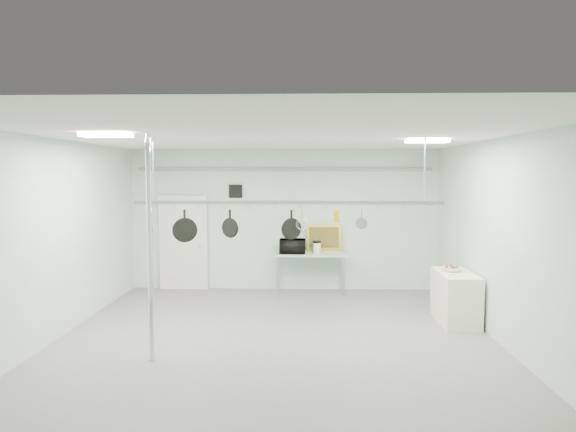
{
  "coord_description": "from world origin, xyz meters",
  "views": [
    {
      "loc": [
        0.44,
        -7.64,
        2.64
      ],
      "look_at": [
        0.18,
        1.0,
        1.93
      ],
      "focal_mm": 32.0,
      "sensor_mm": 36.0,
      "label": 1
    }
  ],
  "objects_px": {
    "skillet_mid": "(230,224)",
    "skillet_right": "(291,225)",
    "microwave": "(293,246)",
    "pot_rack": "(288,201)",
    "prep_table": "(310,256)",
    "skillet_left": "(185,226)",
    "chrome_pole": "(150,249)",
    "side_cabinet": "(455,298)",
    "coffee_canister": "(317,248)",
    "fruit_bowl": "(452,269)"
  },
  "relations": [
    {
      "from": "side_cabinet",
      "to": "skillet_left",
      "type": "height_order",
      "value": "skillet_left"
    },
    {
      "from": "fruit_bowl",
      "to": "skillet_left",
      "type": "relative_size",
      "value": 0.65
    },
    {
      "from": "skillet_right",
      "to": "coffee_canister",
      "type": "bearing_deg",
      "value": 55.9
    },
    {
      "from": "pot_rack",
      "to": "skillet_right",
      "type": "bearing_deg",
      "value": 0.0
    },
    {
      "from": "fruit_bowl",
      "to": "skillet_right",
      "type": "bearing_deg",
      "value": -157.02
    },
    {
      "from": "side_cabinet",
      "to": "prep_table",
      "type": "bearing_deg",
      "value": 139.21
    },
    {
      "from": "microwave",
      "to": "skillet_mid",
      "type": "distance_m",
      "value": 3.43
    },
    {
      "from": "pot_rack",
      "to": "side_cabinet",
      "type": "bearing_deg",
      "value": 20.45
    },
    {
      "from": "prep_table",
      "to": "pot_rack",
      "type": "height_order",
      "value": "pot_rack"
    },
    {
      "from": "coffee_canister",
      "to": "prep_table",
      "type": "bearing_deg",
      "value": 174.81
    },
    {
      "from": "skillet_right",
      "to": "chrome_pole",
      "type": "bearing_deg",
      "value": 178.96
    },
    {
      "from": "chrome_pole",
      "to": "skillet_mid",
      "type": "bearing_deg",
      "value": 42.08
    },
    {
      "from": "prep_table",
      "to": "fruit_bowl",
      "type": "relative_size",
      "value": 4.89
    },
    {
      "from": "prep_table",
      "to": "coffee_canister",
      "type": "height_order",
      "value": "coffee_canister"
    },
    {
      "from": "side_cabinet",
      "to": "pot_rack",
      "type": "height_order",
      "value": "pot_rack"
    },
    {
      "from": "coffee_canister",
      "to": "skillet_mid",
      "type": "bearing_deg",
      "value": -113.72
    },
    {
      "from": "coffee_canister",
      "to": "skillet_mid",
      "type": "distance_m",
      "value": 3.69
    },
    {
      "from": "pot_rack",
      "to": "skillet_left",
      "type": "xyz_separation_m",
      "value": [
        -1.62,
        0.0,
        -0.4
      ]
    },
    {
      "from": "prep_table",
      "to": "microwave",
      "type": "xyz_separation_m",
      "value": [
        -0.39,
        -0.1,
        0.23
      ]
    },
    {
      "from": "prep_table",
      "to": "coffee_canister",
      "type": "distance_m",
      "value": 0.23
    },
    {
      "from": "side_cabinet",
      "to": "skillet_right",
      "type": "xyz_separation_m",
      "value": [
        -2.89,
        -1.1,
        1.4
      ]
    },
    {
      "from": "skillet_right",
      "to": "fruit_bowl",
      "type": "bearing_deg",
      "value": -2.75
    },
    {
      "from": "chrome_pole",
      "to": "microwave",
      "type": "distance_m",
      "value": 4.56
    },
    {
      "from": "skillet_mid",
      "to": "microwave",
      "type": "bearing_deg",
      "value": 103.1
    },
    {
      "from": "chrome_pole",
      "to": "skillet_left",
      "type": "relative_size",
      "value": 6.34
    },
    {
      "from": "side_cabinet",
      "to": "microwave",
      "type": "distance_m",
      "value": 3.67
    },
    {
      "from": "microwave",
      "to": "skillet_left",
      "type": "height_order",
      "value": "skillet_left"
    },
    {
      "from": "prep_table",
      "to": "skillet_mid",
      "type": "xyz_separation_m",
      "value": [
        -1.3,
        -3.3,
        1.03
      ]
    },
    {
      "from": "microwave",
      "to": "fruit_bowl",
      "type": "height_order",
      "value": "microwave"
    },
    {
      "from": "chrome_pole",
      "to": "side_cabinet",
      "type": "distance_m",
      "value": 5.37
    },
    {
      "from": "chrome_pole",
      "to": "microwave",
      "type": "height_order",
      "value": "chrome_pole"
    },
    {
      "from": "side_cabinet",
      "to": "coffee_canister",
      "type": "xyz_separation_m",
      "value": [
        -2.41,
        2.19,
        0.57
      ]
    },
    {
      "from": "coffee_canister",
      "to": "pot_rack",
      "type": "bearing_deg",
      "value": -99.35
    },
    {
      "from": "chrome_pole",
      "to": "fruit_bowl",
      "type": "relative_size",
      "value": 9.79
    },
    {
      "from": "side_cabinet",
      "to": "skillet_left",
      "type": "distance_m",
      "value": 4.9
    },
    {
      "from": "pot_rack",
      "to": "fruit_bowl",
      "type": "bearing_deg",
      "value": 22.57
    },
    {
      "from": "fruit_bowl",
      "to": "prep_table",
      "type": "bearing_deg",
      "value": 140.14
    },
    {
      "from": "microwave",
      "to": "pot_rack",
      "type": "bearing_deg",
      "value": 91.29
    },
    {
      "from": "pot_rack",
      "to": "microwave",
      "type": "bearing_deg",
      "value": 89.86
    },
    {
      "from": "side_cabinet",
      "to": "skillet_right",
      "type": "bearing_deg",
      "value": -159.18
    },
    {
      "from": "skillet_left",
      "to": "fruit_bowl",
      "type": "bearing_deg",
      "value": -3.68
    },
    {
      "from": "skillet_right",
      "to": "side_cabinet",
      "type": "bearing_deg",
      "value": -4.91
    },
    {
      "from": "skillet_mid",
      "to": "skillet_right",
      "type": "height_order",
      "value": "same"
    },
    {
      "from": "skillet_left",
      "to": "skillet_right",
      "type": "relative_size",
      "value": 1.07
    },
    {
      "from": "coffee_canister",
      "to": "skillet_left",
      "type": "xyz_separation_m",
      "value": [
        -2.16,
        -3.29,
        0.82
      ]
    },
    {
      "from": "prep_table",
      "to": "skillet_left",
      "type": "distance_m",
      "value": 3.99
    },
    {
      "from": "skillet_right",
      "to": "prep_table",
      "type": "bearing_deg",
      "value": 58.34
    },
    {
      "from": "side_cabinet",
      "to": "skillet_right",
      "type": "height_order",
      "value": "skillet_right"
    },
    {
      "from": "microwave",
      "to": "skillet_right",
      "type": "xyz_separation_m",
      "value": [
        0.05,
        -3.2,
        0.79
      ]
    },
    {
      "from": "pot_rack",
      "to": "coffee_canister",
      "type": "relative_size",
      "value": 21.58
    }
  ]
}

